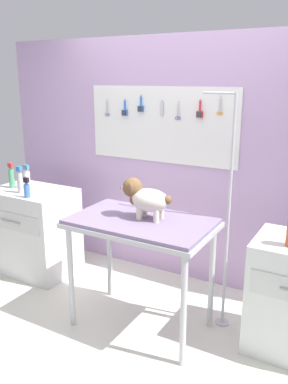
% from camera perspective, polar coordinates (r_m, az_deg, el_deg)
% --- Properties ---
extents(ground, '(4.40, 4.00, 0.04)m').
position_cam_1_polar(ground, '(3.29, -5.49, -20.47)').
color(ground, silver).
extents(rear_wall_panel, '(4.00, 0.11, 2.30)m').
position_cam_1_polar(rear_wall_panel, '(3.84, 5.00, 4.36)').
color(rear_wall_panel, '#BB99C6').
rests_on(rear_wall_panel, ground).
extents(grooming_table, '(1.08, 0.65, 0.90)m').
position_cam_1_polar(grooming_table, '(3.05, -0.42, -5.51)').
color(grooming_table, '#B7B7BC').
rests_on(grooming_table, ground).
extents(grooming_arm, '(0.30, 0.11, 1.83)m').
position_cam_1_polar(grooming_arm, '(3.12, 11.67, -4.42)').
color(grooming_arm, '#B7B7BC').
rests_on(grooming_arm, ground).
extents(dog, '(0.42, 0.21, 0.30)m').
position_cam_1_polar(dog, '(2.99, 0.10, -0.80)').
color(dog, beige).
rests_on(dog, grooming_table).
extents(counter_left, '(0.80, 0.58, 0.86)m').
position_cam_1_polar(counter_left, '(4.24, -15.23, -5.29)').
color(counter_left, silver).
rests_on(counter_left, ground).
extents(spray_bottle_tall, '(0.06, 0.06, 0.19)m').
position_cam_1_polar(spray_bottle_tall, '(3.84, -16.24, 0.39)').
color(spray_bottle_tall, '#3A6ABC').
rests_on(spray_bottle_tall, counter_left).
extents(spray_bottle_short, '(0.05, 0.05, 0.25)m').
position_cam_1_polar(spray_bottle_short, '(4.22, -18.26, 2.03)').
color(spray_bottle_short, '#4C976A').
rests_on(spray_bottle_short, counter_left).
extents(conditioner_bottle, '(0.05, 0.05, 0.26)m').
position_cam_1_polar(conditioner_bottle, '(4.00, -17.16, 1.44)').
color(conditioner_bottle, '#B4B1B6').
rests_on(conditioner_bottle, counter_left).
extents(shampoo_bottle, '(0.06, 0.06, 0.24)m').
position_cam_1_polar(shampoo_bottle, '(4.15, -16.23, 1.89)').
color(shampoo_bottle, white).
rests_on(shampoo_bottle, counter_left).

